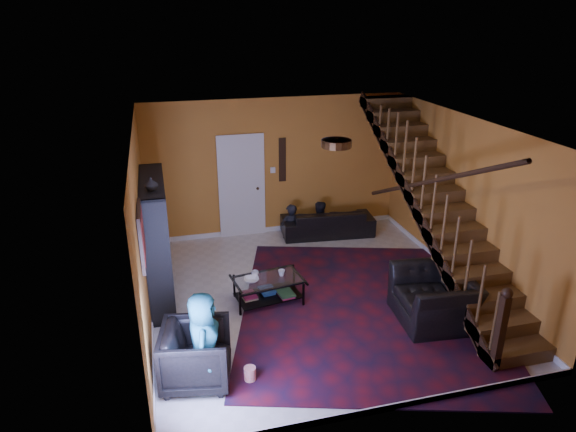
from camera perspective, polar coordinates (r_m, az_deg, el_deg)
The scene contains 21 objects.
floor at distance 8.56m, azimuth 2.92°, elevation -8.75°, with size 5.50×5.50×0.00m, color beige.
room at distance 9.43m, azimuth -7.30°, elevation -5.48°, with size 5.50×5.50×5.50m.
staircase at distance 8.78m, azimuth 16.44°, elevation 1.27°, with size 0.95×5.02×3.18m.
bookshelf at distance 8.33m, azimuth -14.25°, elevation -2.88°, with size 0.35×1.80×2.00m.
door at distance 10.40m, azimuth -5.17°, elevation 3.12°, with size 0.82×0.05×2.05m, color silver.
framed_picture at distance 6.64m, azimuth -15.98°, elevation -2.13°, with size 0.04×0.74×0.74m, color maroon.
wall_hanging at distance 10.42m, azimuth -0.63°, elevation 6.26°, with size 0.14×0.03×0.90m, color black.
ceiling_fixture at distance 6.80m, azimuth 5.40°, elevation 8.03°, with size 0.40×0.40×0.10m, color #3F2814.
rug at distance 8.27m, azimuth 8.74°, elevation -10.11°, with size 3.84×4.39×0.02m, color #4B0D17.
sofa at distance 10.68m, azimuth 4.40°, elevation -0.65°, with size 1.88×0.74×0.55m, color black.
armchair_left at distance 6.69m, azimuth -10.16°, elevation -14.96°, with size 0.83×0.85×0.77m, color black.
armchair_right at distance 8.03m, azimuth 15.89°, elevation -8.75°, with size 1.18×1.03×0.76m, color black.
person_adult_a at distance 10.56m, azimuth 0.30°, elevation -1.66°, with size 0.43×0.28×1.17m, color black.
person_adult_b at distance 10.72m, azimuth 3.40°, elevation -1.33°, with size 0.57×0.44×1.17m, color black.
person_child at distance 6.46m, azimuth -9.33°, elevation -13.57°, with size 0.63×0.41×1.29m, color #1A5664.
coffee_table at distance 8.27m, azimuth -2.22°, elevation -8.07°, with size 1.15×0.78×0.41m.
cup_a at distance 8.26m, azimuth -3.67°, elevation -6.38°, with size 0.11×0.11×0.09m, color #999999.
cup_b at distance 8.25m, azimuth -0.72°, elevation -6.34°, with size 0.11×0.11×0.10m, color #999999.
bowl at distance 8.11m, azimuth -4.08°, elevation -7.07°, with size 0.23×0.23×0.06m, color #999999.
vase at distance 7.46m, azimuth -14.96°, elevation 3.46°, with size 0.18×0.18×0.19m, color #999999.
popcorn_bucket at distance 6.77m, azimuth -4.25°, elevation -17.05°, with size 0.15×0.15×0.18m, color red.
Camera 1 is at (-2.28, -7.00, 4.36)m, focal length 32.00 mm.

